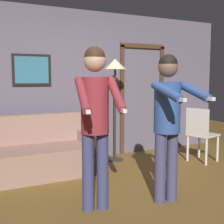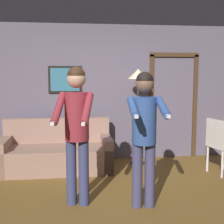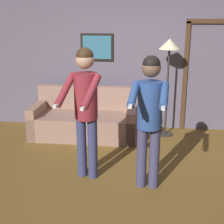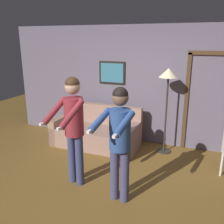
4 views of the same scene
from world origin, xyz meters
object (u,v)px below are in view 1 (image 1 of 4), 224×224
torchiere_lamp (115,74)px  person_standing_right (168,114)px  couch (32,157)px  person_standing_left (95,112)px  dining_chair_distant (200,132)px

torchiere_lamp → person_standing_right: (-0.33, -1.91, -0.47)m
couch → person_standing_right: person_standing_right is taller
couch → person_standing_left: person_standing_left is taller
person_standing_right → couch: bearing=123.8°
dining_chair_distant → couch: bearing=167.8°
person_standing_left → dining_chair_distant: (2.38, 0.95, -0.55)m
couch → dining_chair_distant: 2.78m
person_standing_right → dining_chair_distant: bearing=36.0°
torchiere_lamp → person_standing_left: 2.12m
torchiere_lamp → dining_chair_distant: 1.75m
torchiere_lamp → person_standing_right: 1.99m
couch → person_standing_right: bearing=-56.2°
torchiere_lamp → couch: bearing=-172.8°
torchiere_lamp → person_standing_right: size_ratio=1.04×
torchiere_lamp → person_standing_left: (-1.15, -1.73, -0.43)m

